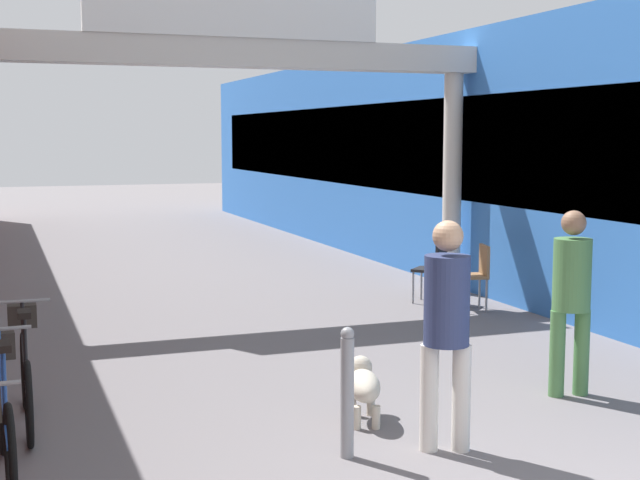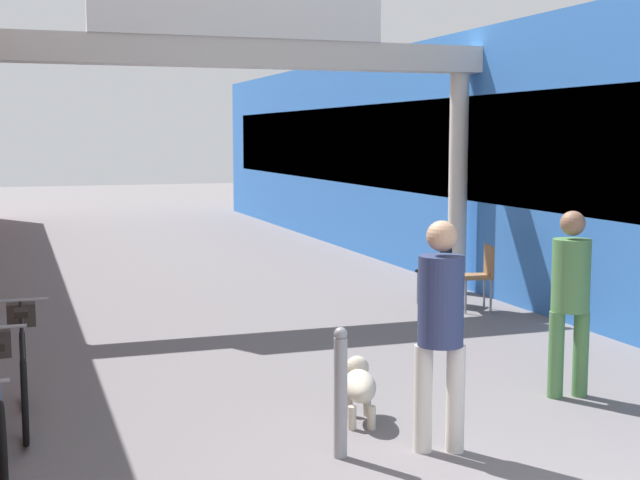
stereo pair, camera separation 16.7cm
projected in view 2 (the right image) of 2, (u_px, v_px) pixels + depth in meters
The scene contains 9 objects.
storefront_right at pixel (483, 157), 15.98m from camera, with size 3.00×26.00×3.92m.
arcade_sign_gateway at pixel (238, 84), 11.98m from camera, with size 7.40×0.47×4.28m.
pedestrian_with_dog at pixel (440, 320), 6.56m from camera, with size 0.44×0.44×1.74m.
pedestrian_companion at pixel (571, 291), 7.95m from camera, with size 0.40×0.38×1.69m.
dog_on_leash at pixel (359, 384), 7.36m from camera, with size 0.42×0.70×0.49m.
bicycle_black_third at pixel (23, 369), 7.34m from camera, with size 0.46×1.69×0.98m.
bollard_post_metal at pixel (340, 392), 6.49m from camera, with size 0.10×0.10×0.98m.
cafe_chair_wood_nearer at pixel (481, 271), 11.94m from camera, with size 0.49×0.49×0.89m.
cafe_chair_black_farther at pixel (439, 265), 12.47m from camera, with size 0.57×0.57×0.89m.
Camera 2 is at (-2.92, -3.21, 2.35)m, focal length 50.00 mm.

